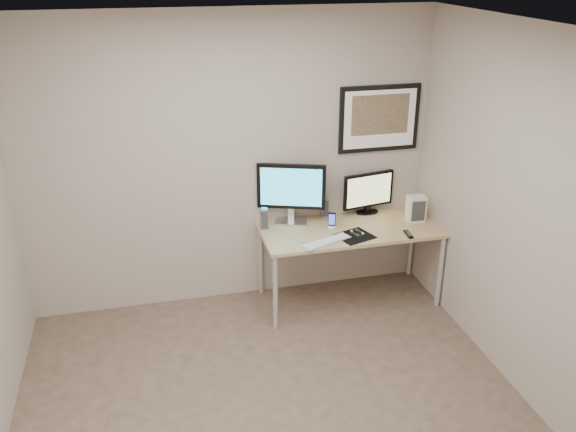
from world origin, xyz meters
name	(u,v)px	position (x,y,z in m)	size (l,w,h in m)	color
floor	(275,413)	(0.00, 0.00, 0.00)	(3.60, 3.60, 0.00)	#493C2D
room	(258,173)	(0.00, 0.45, 1.64)	(3.60, 3.60, 3.60)	white
desk	(350,235)	(1.00, 1.35, 0.66)	(1.60, 0.70, 0.73)	#997D4A
framed_art	(379,118)	(1.35, 1.68, 1.62)	(0.75, 0.04, 0.60)	black
monitor_large	(291,191)	(0.52, 1.59, 1.04)	(0.59, 0.28, 0.56)	#ACACB1
monitor_tv	(368,192)	(1.26, 1.63, 0.94)	(0.51, 0.15, 0.40)	black
speaker_left	(264,219)	(0.25, 1.52, 0.83)	(0.08, 0.08, 0.19)	#ACACB1
speaker_right	(324,207)	(0.85, 1.65, 0.82)	(0.07, 0.07, 0.18)	#ACACB1
phone_dock	(332,220)	(0.84, 1.40, 0.80)	(0.07, 0.07, 0.14)	black
keyboard	(326,241)	(0.71, 1.12, 0.74)	(0.46, 0.12, 0.02)	#B9BABE
mousepad	(355,236)	(0.98, 1.17, 0.73)	(0.30, 0.26, 0.00)	black
mouse	(357,232)	(1.01, 1.20, 0.75)	(0.06, 0.11, 0.04)	black
remote	(408,234)	(1.44, 1.09, 0.74)	(0.04, 0.15, 0.02)	black
fan_unit	(416,209)	(1.62, 1.36, 0.85)	(0.16, 0.12, 0.24)	silver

